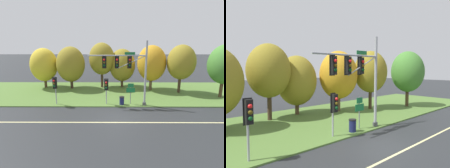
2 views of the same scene
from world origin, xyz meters
TOP-DOWN VIEW (x-y plane):
  - ground_plane at (0.00, 0.00)m, footprint 160.00×160.00m
  - lane_stripe at (0.00, -1.20)m, footprint 36.00×0.16m
  - grass_verge at (0.00, 8.25)m, footprint 48.00×11.50m
  - traffic_signal_mast at (1.21, 3.02)m, footprint 6.45×0.49m
  - pedestrian_signal_near_kerb at (-6.89, 3.09)m, footprint 0.46×0.55m
  - pedestrian_signal_further_along at (-1.16, 3.17)m, footprint 0.46×0.55m
  - route_sign_post at (1.59, 3.36)m, footprint 0.98×0.08m
  - tree_behind_signpost at (-2.11, 10.78)m, footprint 3.85×3.85m
  - tree_mid_verge at (1.00, 11.14)m, footprint 3.99×3.99m
  - tree_tall_centre at (5.15, 9.46)m, footprint 4.11×4.11m
  - tree_right_far at (8.85, 8.06)m, footprint 3.78×3.78m
  - tree_furthest_back at (13.46, 6.01)m, footprint 3.94×3.94m
  - trash_bin at (0.59, 3.14)m, footprint 0.56×0.56m

SIDE VIEW (x-z plane):
  - ground_plane at x=0.00m, z-range 0.00..0.00m
  - lane_stripe at x=0.00m, z-range 0.00..0.01m
  - grass_verge at x=0.00m, z-range 0.00..0.10m
  - trash_bin at x=0.59m, z-range 0.11..1.04m
  - route_sign_post at x=1.59m, z-range 0.47..2.92m
  - pedestrian_signal_further_along at x=-1.16m, z-range 0.75..3.73m
  - pedestrian_signal_near_kerb at x=-6.89m, z-range 0.82..4.01m
  - tree_mid_verge at x=1.00m, z-range 0.55..6.45m
  - tree_tall_centre at x=5.15m, z-range 0.76..7.25m
  - tree_furthest_back at x=13.46m, z-range 0.96..7.65m
  - tree_right_far at x=8.85m, z-range 1.02..7.62m
  - traffic_signal_mast at x=1.21m, z-range 0.84..7.95m
  - tree_behind_signpost at x=-2.11m, z-range 1.09..7.91m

